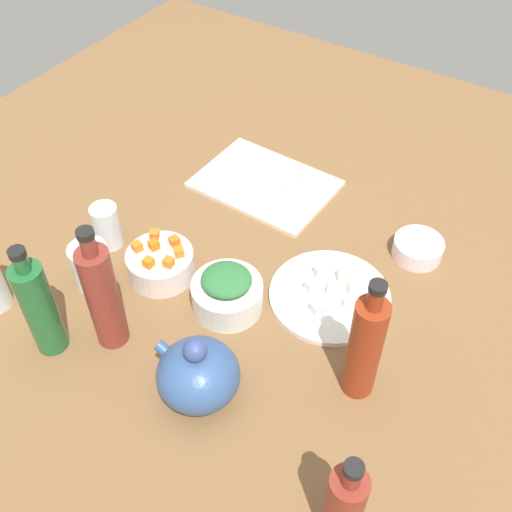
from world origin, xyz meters
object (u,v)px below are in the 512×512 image
at_px(drinking_glass_1, 107,226).
at_px(teapot, 198,374).
at_px(cutting_board, 265,184).
at_px(bottle_0, 344,506).
at_px(drinking_glass_0, 91,266).
at_px(bottle_1, 365,347).
at_px(bottle_2, 39,307).
at_px(bowl_carrots, 161,264).
at_px(bottle_3, 103,296).
at_px(bowl_greens, 226,295).
at_px(plate_tofu, 330,296).
at_px(bowl_small_side, 418,248).

bearing_deg(drinking_glass_1, teapot, 153.03).
bearing_deg(cutting_board, bottle_0, 129.65).
bearing_deg(drinking_glass_0, bottle_1, -173.23).
xyz_separation_m(bottle_1, bottle_2, (0.51, 0.22, -0.01)).
bearing_deg(bowl_carrots, bottle_3, 97.81).
bearing_deg(bottle_2, bowl_greens, -131.24).
relative_size(bottle_2, bottle_3, 0.90).
bearing_deg(teapot, drinking_glass_0, -15.73).
bearing_deg(drinking_glass_1, plate_tofu, -166.00).
distance_m(bottle_0, bottle_3, 0.51).
distance_m(plate_tofu, bowl_carrots, 0.34).
bearing_deg(bowl_greens, teapot, 111.26).
distance_m(teapot, bottle_0, 0.32).
bearing_deg(bottle_0, bowl_small_side, -78.64).
relative_size(bowl_greens, bowl_carrots, 1.02).
relative_size(bowl_carrots, drinking_glass_1, 1.36).
distance_m(teapot, bottle_1, 0.28).
height_order(plate_tofu, bottle_2, bottle_2).
xyz_separation_m(teapot, bottle_2, (0.29, 0.06, 0.05)).
relative_size(bowl_small_side, bottle_2, 0.42).
height_order(bowl_greens, bowl_carrots, bowl_greens).
relative_size(bottle_0, drinking_glass_0, 2.22).
relative_size(bowl_carrots, bowl_small_side, 1.30).
bearing_deg(bottle_3, bottle_0, 170.26).
bearing_deg(cutting_board, drinking_glass_1, 62.51).
bearing_deg(bottle_3, bowl_small_side, -128.04).
relative_size(bowl_small_side, teapot, 0.65).
bearing_deg(bottle_3, plate_tofu, -134.39).
distance_m(bowl_small_side, bottle_3, 0.64).
xyz_separation_m(bowl_greens, drinking_glass_1, (0.30, -0.01, 0.02)).
distance_m(cutting_board, bottle_0, 0.79).
height_order(bottle_0, bottle_3, bottle_3).
xyz_separation_m(bowl_small_side, drinking_glass_1, (0.56, 0.32, 0.03)).
bearing_deg(bowl_small_side, bowl_greens, 51.52).
relative_size(bottle_0, bottle_1, 0.80).
relative_size(bottle_0, drinking_glass_1, 2.15).
xyz_separation_m(plate_tofu, teapot, (0.09, 0.31, 0.05)).
height_order(bottle_0, drinking_glass_1, bottle_0).
bearing_deg(drinking_glass_1, drinking_glass_0, 116.43).
xyz_separation_m(bowl_greens, bowl_small_side, (-0.26, -0.32, -0.01)).
relative_size(bottle_0, bottle_3, 0.78).
relative_size(plate_tofu, bottle_0, 1.12).
bearing_deg(bottle_2, cutting_board, -98.34).
xyz_separation_m(plate_tofu, bowl_carrots, (0.31, 0.13, 0.02)).
bearing_deg(bowl_carrots, plate_tofu, -158.13).
bearing_deg(cutting_board, bottle_2, 81.66).
bearing_deg(bottle_3, drinking_glass_1, -46.66).
bearing_deg(bottle_0, bottle_2, -1.56).
relative_size(plate_tofu, bowl_carrots, 1.77).
height_order(bottle_1, bottle_2, bottle_1).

